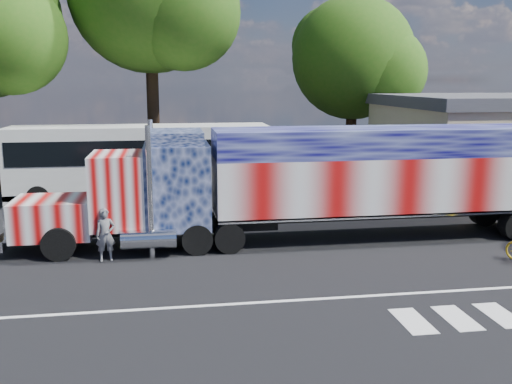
{
  "coord_description": "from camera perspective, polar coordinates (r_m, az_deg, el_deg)",
  "views": [
    {
      "loc": [
        -3.21,
        -17.53,
        5.99
      ],
      "look_at": [
        0.0,
        3.0,
        1.9
      ],
      "focal_mm": 40.0,
      "sensor_mm": 36.0,
      "label": 1
    }
  ],
  "objects": [
    {
      "name": "ground",
      "position": [
        18.81,
        1.42,
        -7.45
      ],
      "size": [
        100.0,
        100.0,
        0.0
      ],
      "primitive_type": "plane",
      "color": "black"
    },
    {
      "name": "lane_markings",
      "position": [
        15.8,
        10.17,
        -11.32
      ],
      "size": [
        30.0,
        2.67,
        0.01
      ],
      "color": "silver",
      "rests_on": "ground"
    },
    {
      "name": "semi_truck",
      "position": [
        21.57,
        7.23,
        1.3
      ],
      "size": [
        21.32,
        3.37,
        4.55
      ],
      "color": "black",
      "rests_on": "ground"
    },
    {
      "name": "coach_bus",
      "position": [
        29.41,
        -11.4,
        3.0
      ],
      "size": [
        12.87,
        3.0,
        3.74
      ],
      "color": "silver",
      "rests_on": "ground"
    },
    {
      "name": "woman",
      "position": [
        19.82,
        -14.82,
        -4.15
      ],
      "size": [
        0.71,
        0.52,
        1.79
      ],
      "primitive_type": "imported",
      "rotation": [
        0.0,
        0.0,
        0.15
      ],
      "color": "slate",
      "rests_on": "ground"
    },
    {
      "name": "tree_ne_a",
      "position": [
        38.45,
        9.91,
        13.0
      ],
      "size": [
        8.33,
        7.94,
        11.36
      ],
      "color": "black",
      "rests_on": "ground"
    }
  ]
}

